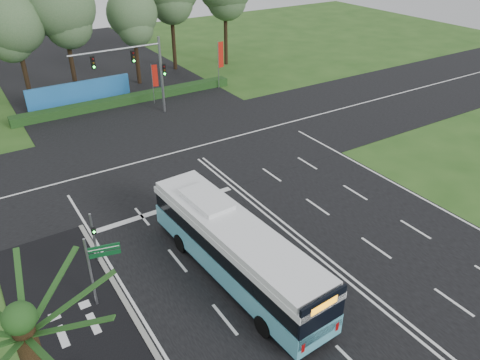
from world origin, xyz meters
The scene contains 15 objects.
ground centered at (0.00, 0.00, 0.00)m, with size 120.00×120.00×0.00m, color #284F1A.
road_main centered at (0.00, 0.00, 0.02)m, with size 20.00×120.00×0.04m, color black.
road_cross centered at (0.00, 12.00, 0.03)m, with size 120.00×14.00×0.05m, color black.
bike_path centered at (-12.50, -3.00, 0.03)m, with size 5.00×18.00×0.06m, color black.
kerb_strip centered at (-10.10, -3.00, 0.06)m, with size 0.25×18.00×0.12m, color gray.
city_bus centered at (-4.61, -2.72, 1.78)m, with size 3.27×12.44×3.53m.
pedestrian_signal centered at (-10.20, 2.26, 1.68)m, with size 0.26×0.40×3.07m.
street_sign centered at (-10.95, -0.94, 2.48)m, with size 1.50×0.44×3.93m.
banner_flag_mid centered at (2.27, 22.96, 2.60)m, with size 0.57×0.19×3.95m.
banner_flag_right centered at (10.05, 23.70, 3.23)m, with size 0.73×0.18×4.98m.
palm_tree centered at (-14.50, -8.00, 6.44)m, with size 3.20×3.20×7.65m.
traffic_light_gantry centered at (0.21, 20.50, 4.66)m, with size 8.41×0.28×7.00m.
hedge centered at (0.00, 24.50, 0.40)m, with size 22.00×1.20×0.80m, color #183A15.
blue_hoarding centered at (-4.00, 27.00, 1.10)m, with size 10.00×0.30×2.20m, color blue.
eucalyptus_row centered at (-0.82, 30.66, 8.65)m, with size 41.47×9.90×12.80m.
Camera 1 is at (-14.36, -18.50, 16.37)m, focal length 35.00 mm.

